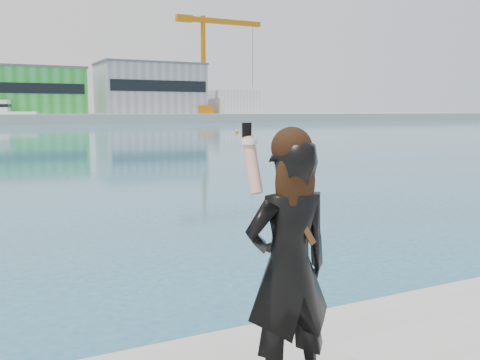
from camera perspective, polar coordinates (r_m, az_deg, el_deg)
name	(u,v)px	position (r m, az deg, el deg)	size (l,w,h in m)	color
warehouse_green	(12,90)	(131.48, -23.11, 8.79)	(30.60, 16.36, 10.50)	green
warehouse_grey_right	(150,89)	(137.72, -9.56, 9.60)	(25.50, 15.35, 12.50)	gray
ancillary_shed	(232,102)	(144.10, -0.84, 8.30)	(12.00, 10.00, 6.00)	silver
dock_crane	(208,61)	(137.28, -3.46, 12.54)	(23.00, 4.00, 24.00)	#C8680B
flagpole_right	(83,94)	(126.43, -16.40, 8.83)	(1.28, 0.16, 8.00)	silver
buoy_near	(237,133)	(66.35, -0.35, 5.06)	(0.50, 0.50, 0.50)	#DD9D0B
woman	(289,261)	(3.56, 5.22, -8.60)	(0.64, 0.43, 1.83)	black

